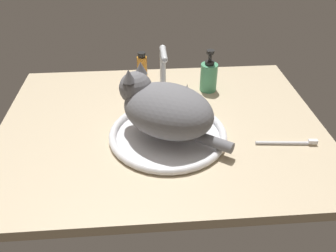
{
  "coord_description": "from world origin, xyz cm",
  "views": [
    {
      "loc": [
        -4.97,
        -91.62,
        65.98
      ],
      "look_at": [
        1.6,
        -7.29,
        7.0
      ],
      "focal_mm": 37.24,
      "sensor_mm": 36.0,
      "label": 1
    }
  ],
  "objects_px": {
    "amber_bottle": "(142,67)",
    "toothbrush": "(288,143)",
    "faucet": "(163,81)",
    "soap_pump_bottle": "(209,76)",
    "sink_basin": "(168,134)",
    "cat": "(163,108)"
  },
  "relations": [
    {
      "from": "sink_basin",
      "to": "amber_bottle",
      "type": "relative_size",
      "value": 3.31
    },
    {
      "from": "faucet",
      "to": "toothbrush",
      "type": "distance_m",
      "value": 0.45
    },
    {
      "from": "faucet",
      "to": "soap_pump_bottle",
      "type": "distance_m",
      "value": 0.19
    },
    {
      "from": "faucet",
      "to": "toothbrush",
      "type": "height_order",
      "value": "faucet"
    },
    {
      "from": "cat",
      "to": "soap_pump_bottle",
      "type": "distance_m",
      "value": 0.33
    },
    {
      "from": "cat",
      "to": "faucet",
      "type": "bearing_deg",
      "value": 85.97
    },
    {
      "from": "sink_basin",
      "to": "toothbrush",
      "type": "bearing_deg",
      "value": -10.5
    },
    {
      "from": "soap_pump_bottle",
      "to": "toothbrush",
      "type": "xyz_separation_m",
      "value": [
        0.18,
        -0.35,
        -0.05
      ]
    },
    {
      "from": "amber_bottle",
      "to": "cat",
      "type": "bearing_deg",
      "value": -81.81
    },
    {
      "from": "faucet",
      "to": "amber_bottle",
      "type": "height_order",
      "value": "faucet"
    },
    {
      "from": "faucet",
      "to": "soap_pump_bottle",
      "type": "height_order",
      "value": "faucet"
    },
    {
      "from": "cat",
      "to": "toothbrush",
      "type": "height_order",
      "value": "cat"
    },
    {
      "from": "sink_basin",
      "to": "cat",
      "type": "xyz_separation_m",
      "value": [
        -0.01,
        0.01,
        0.09
      ]
    },
    {
      "from": "amber_bottle",
      "to": "toothbrush",
      "type": "relative_size",
      "value": 0.6
    },
    {
      "from": "cat",
      "to": "soap_pump_bottle",
      "type": "xyz_separation_m",
      "value": [
        0.18,
        0.27,
        -0.04
      ]
    },
    {
      "from": "sink_basin",
      "to": "faucet",
      "type": "relative_size",
      "value": 1.74
    },
    {
      "from": "sink_basin",
      "to": "soap_pump_bottle",
      "type": "xyz_separation_m",
      "value": [
        0.17,
        0.28,
        0.05
      ]
    },
    {
      "from": "soap_pump_bottle",
      "to": "sink_basin",
      "type": "bearing_deg",
      "value": -121.17
    },
    {
      "from": "soap_pump_bottle",
      "to": "toothbrush",
      "type": "relative_size",
      "value": 0.86
    },
    {
      "from": "amber_bottle",
      "to": "toothbrush",
      "type": "bearing_deg",
      "value": -47.71
    },
    {
      "from": "cat",
      "to": "soap_pump_bottle",
      "type": "relative_size",
      "value": 2.23
    },
    {
      "from": "soap_pump_bottle",
      "to": "toothbrush",
      "type": "height_order",
      "value": "soap_pump_bottle"
    }
  ]
}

